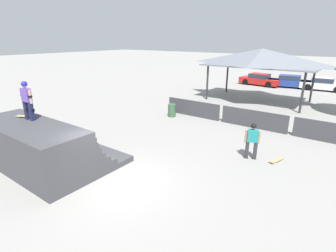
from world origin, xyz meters
The scene contains 12 objects.
ground_plane centered at (0.00, 0.00, 0.00)m, with size 160.00×160.00×0.00m, color gray.
quarter_pipe_ramp centered at (-3.33, -0.84, 0.83)m, with size 5.42×3.87×1.88m.
skater_on_deck centered at (-3.89, -0.79, 2.78)m, with size 0.67×0.25×1.57m.
skateboard_on_deck centered at (-4.37, -0.76, 1.93)m, with size 0.77×0.50×0.09m.
bystander_walking centered at (3.34, 4.91, 0.95)m, with size 0.62×0.36×1.62m.
skateboard_on_ground centered at (4.35, 5.24, 0.06)m, with size 0.44×0.83×0.09m.
barrier_fence centered at (1.99, 9.07, 0.53)m, with size 12.08×0.12×1.05m.
pavilion_shelter centered at (-0.11, 16.13, 3.53)m, with size 8.66×4.70×4.23m.
trash_bin centered at (-3.19, 8.12, 0.42)m, with size 0.52×0.52×0.85m, color #385B3D.
parked_car_red centered at (-2.42, 23.86, 0.60)m, with size 4.48×2.19×1.27m.
parked_car_blue centered at (0.62, 24.46, 0.60)m, with size 4.71×2.31×1.27m.
parked_car_white centered at (3.66, 24.57, 0.60)m, with size 4.25×1.92×1.27m.
Camera 1 is at (6.62, -5.65, 5.05)m, focal length 28.00 mm.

